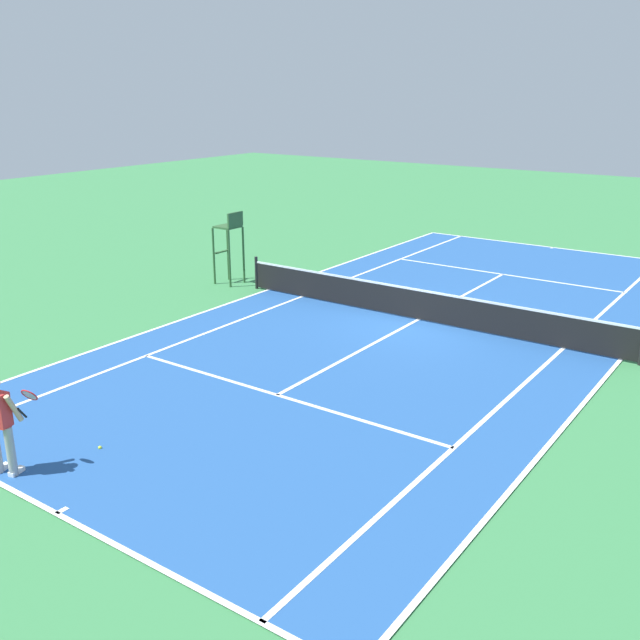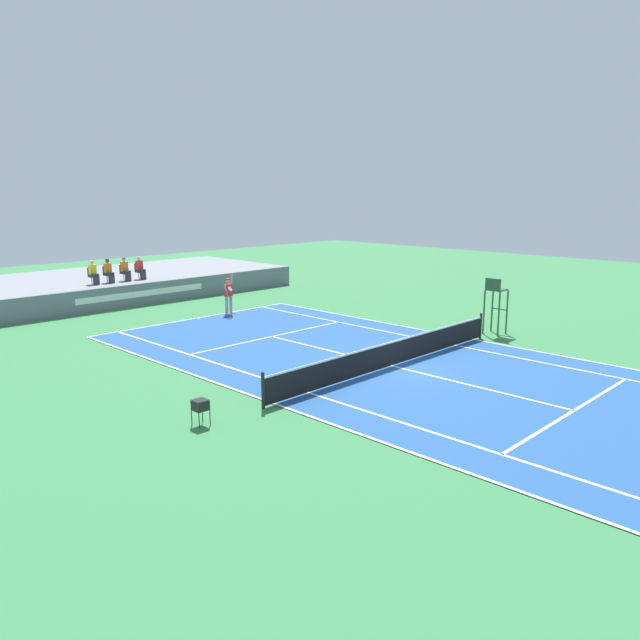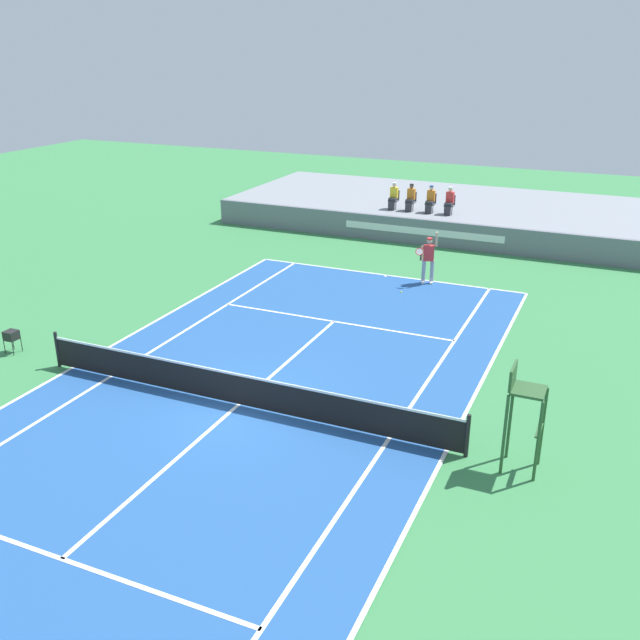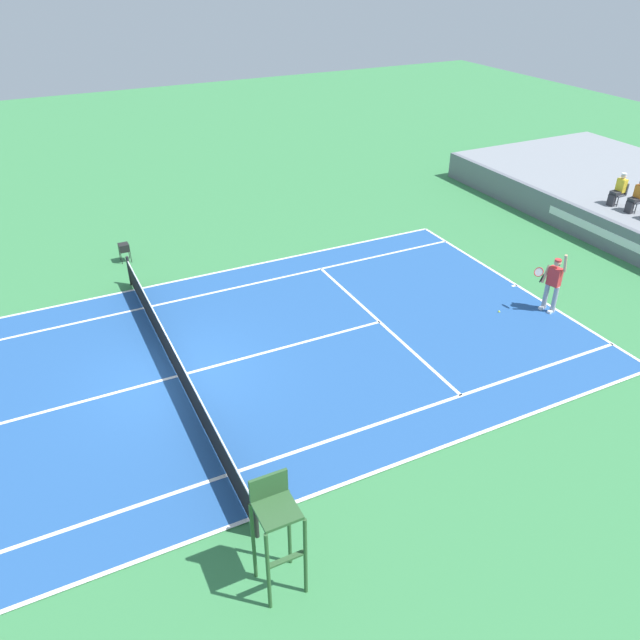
% 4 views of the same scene
% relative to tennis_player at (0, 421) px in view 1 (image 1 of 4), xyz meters
% --- Properties ---
extents(ground_plane, '(80.00, 80.00, 0.00)m').
position_rel_tennis_player_xyz_m(ground_plane, '(-1.74, -11.61, -0.99)').
color(ground_plane, '#387F47').
extents(court, '(11.08, 23.88, 0.03)m').
position_rel_tennis_player_xyz_m(court, '(-1.74, -11.61, -0.98)').
color(court, '#235193').
rests_on(court, ground).
extents(net, '(11.98, 0.10, 1.07)m').
position_rel_tennis_player_xyz_m(net, '(-1.74, -11.61, -0.47)').
color(net, black).
rests_on(net, ground).
extents(tennis_player, '(0.74, 0.75, 2.08)m').
position_rel_tennis_player_xyz_m(tennis_player, '(0.00, 0.00, 0.00)').
color(tennis_player, '#9E9EA3').
rests_on(tennis_player, ground).
extents(tennis_ball, '(0.07, 0.07, 0.07)m').
position_rel_tennis_player_xyz_m(tennis_ball, '(-0.57, -1.48, -0.96)').
color(tennis_ball, '#D1E533').
rests_on(tennis_ball, ground).
extents(umpire_chair, '(0.77, 0.77, 2.44)m').
position_rel_tennis_player_xyz_m(umpire_chair, '(5.33, -11.61, 0.56)').
color(umpire_chair, '#2D562D').
rests_on(umpire_chair, ground).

